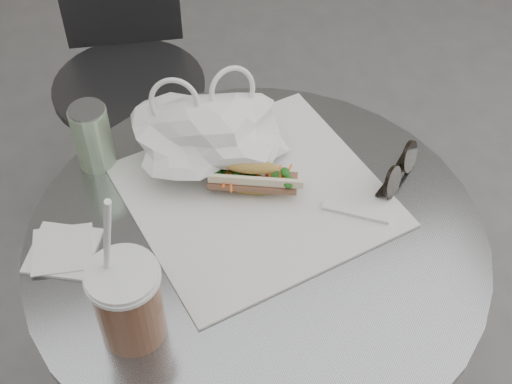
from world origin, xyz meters
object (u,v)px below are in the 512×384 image
object	(u,v)px
chair_far	(135,114)
drink_can	(92,137)
sunglasses	(399,171)
cafe_table	(256,325)
banh_mi	(252,178)
iced_coffee	(128,301)

from	to	relation	value
chair_far	drink_can	world-z (taller)	drink_can
chair_far	sunglasses	xyz separation A→B (m)	(0.37, -0.78, 0.43)
cafe_table	drink_can	xyz separation A→B (m)	(-0.22, 0.25, 0.34)
banh_mi	drink_can	distance (m)	0.29
chair_far	banh_mi	xyz separation A→B (m)	(0.12, -0.73, 0.44)
banh_mi	iced_coffee	bearing A→B (deg)	-116.78
cafe_table	chair_far	size ratio (longest dim) A/B	1.02
banh_mi	drink_can	bearing A→B (deg)	170.97
cafe_table	drink_can	size ratio (longest dim) A/B	6.03
chair_far	drink_can	bearing A→B (deg)	86.51
cafe_table	chair_far	xyz separation A→B (m)	(-0.09, 0.82, -0.13)
drink_can	cafe_table	bearing A→B (deg)	-48.49
chair_far	banh_mi	world-z (taller)	banh_mi
iced_coffee	banh_mi	bearing A→B (deg)	40.35
chair_far	banh_mi	bearing A→B (deg)	108.05
sunglasses	drink_can	size ratio (longest dim) A/B	0.91
banh_mi	sunglasses	xyz separation A→B (m)	(0.25, -0.05, -0.01)
cafe_table	banh_mi	distance (m)	0.32
sunglasses	banh_mi	bearing A→B (deg)	127.54
cafe_table	banh_mi	world-z (taller)	banh_mi
sunglasses	drink_can	distance (m)	0.54
banh_mi	iced_coffee	world-z (taller)	iced_coffee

